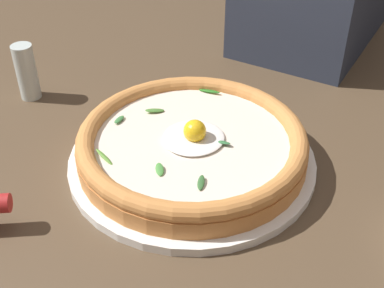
# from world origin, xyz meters

# --- Properties ---
(ground_plane) EXTENTS (2.40, 2.40, 0.03)m
(ground_plane) POSITION_xyz_m (0.00, 0.00, -0.01)
(ground_plane) COLOR brown
(ground_plane) RESTS_ON ground
(pizza_plate) EXTENTS (0.32, 0.32, 0.01)m
(pizza_plate) POSITION_xyz_m (-0.04, -0.03, 0.01)
(pizza_plate) COLOR white
(pizza_plate) RESTS_ON ground
(pizza) EXTENTS (0.30, 0.30, 0.06)m
(pizza) POSITION_xyz_m (-0.04, -0.03, 0.03)
(pizza) COLOR #CF8443
(pizza) RESTS_ON pizza_plate
(pepper_shaker) EXTENTS (0.03, 0.03, 0.09)m
(pepper_shaker) POSITION_xyz_m (-0.08, 0.28, 0.04)
(pepper_shaker) COLOR silver
(pepper_shaker) RESTS_ON ground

